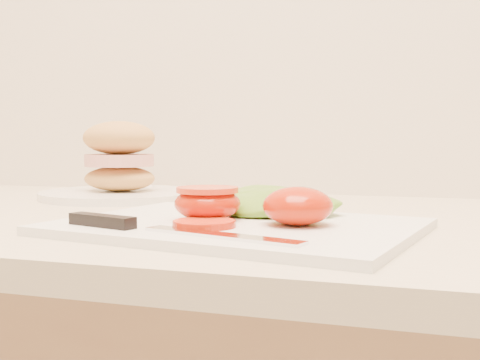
% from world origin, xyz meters
% --- Properties ---
extents(cutting_board, '(0.41, 0.33, 0.01)m').
position_xyz_m(cutting_board, '(-0.53, 1.55, 0.94)').
color(cutting_board, white).
rests_on(cutting_board, counter).
extents(tomato_half_dome, '(0.07, 0.07, 0.04)m').
position_xyz_m(tomato_half_dome, '(-0.46, 1.55, 0.96)').
color(tomato_half_dome, '#B51F05').
rests_on(tomato_half_dome, cutting_board).
extents(tomato_half_cut, '(0.07, 0.07, 0.04)m').
position_xyz_m(tomato_half_cut, '(-0.57, 1.55, 0.96)').
color(tomato_half_cut, '#B51F05').
rests_on(tomato_half_cut, cutting_board).
extents(tomato_slice_0, '(0.06, 0.06, 0.01)m').
position_xyz_m(tomato_slice_0, '(-0.55, 1.50, 0.94)').
color(tomato_slice_0, '#F55928').
rests_on(tomato_slice_0, cutting_board).
extents(lettuce_leaf_0, '(0.18, 0.16, 0.03)m').
position_xyz_m(lettuce_leaf_0, '(-0.53, 1.63, 0.95)').
color(lettuce_leaf_0, '#5D9B29').
rests_on(lettuce_leaf_0, cutting_board).
extents(lettuce_leaf_1, '(0.12, 0.09, 0.02)m').
position_xyz_m(lettuce_leaf_1, '(-0.49, 1.63, 0.95)').
color(lettuce_leaf_1, '#5D9B29').
rests_on(lettuce_leaf_1, cutting_board).
extents(knife, '(0.27, 0.08, 0.01)m').
position_xyz_m(knife, '(-0.60, 1.47, 0.94)').
color(knife, silver).
rests_on(knife, cutting_board).
extents(sandwich_plate, '(0.26, 0.26, 0.13)m').
position_xyz_m(sandwich_plate, '(-0.83, 1.83, 0.98)').
color(sandwich_plate, white).
rests_on(sandwich_plate, counter).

